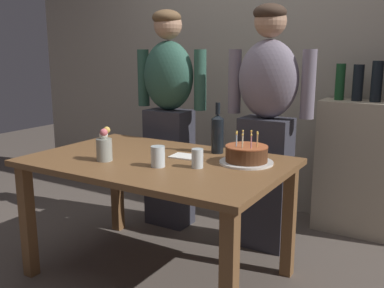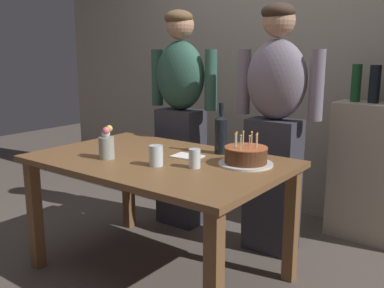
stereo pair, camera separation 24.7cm
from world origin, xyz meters
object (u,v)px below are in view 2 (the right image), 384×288
object	(u,v)px
water_glass_near	(156,156)
water_glass_far	(195,158)
person_woman_cardigan	(275,126)
birthday_cake	(246,156)
flower_vase	(107,144)
person_man_bearded	(181,116)
wine_bottle	(221,133)
napkin_stack	(187,156)

from	to	relation	value
water_glass_near	water_glass_far	world-z (taller)	water_glass_near
water_glass_near	person_woman_cardigan	xyz separation A→B (m)	(0.29, 0.86, 0.08)
birthday_cake	flower_vase	world-z (taller)	flower_vase
water_glass_far	water_glass_near	bearing A→B (deg)	-154.75
water_glass_near	person_man_bearded	distance (m)	1.00
birthday_cake	flower_vase	xyz separation A→B (m)	(-0.73, -0.37, 0.04)
birthday_cake	person_man_bearded	xyz separation A→B (m)	(-0.89, 0.54, 0.09)
birthday_cake	person_man_bearded	world-z (taller)	person_man_bearded
water_glass_near	wine_bottle	bearing A→B (deg)	74.68
wine_bottle	person_man_bearded	distance (m)	0.75
wine_bottle	person_man_bearded	xyz separation A→B (m)	(-0.63, 0.40, 0.01)
flower_vase	person_woman_cardigan	size ratio (longest dim) A/B	0.12
flower_vase	water_glass_near	bearing A→B (deg)	8.49
water_glass_far	napkin_stack	bearing A→B (deg)	136.69
birthday_cake	water_glass_near	world-z (taller)	birthday_cake
water_glass_far	flower_vase	size ratio (longest dim) A/B	0.53
water_glass_near	wine_bottle	world-z (taller)	wine_bottle
wine_bottle	flower_vase	xyz separation A→B (m)	(-0.47, -0.51, -0.04)
wine_bottle	person_woman_cardigan	xyz separation A→B (m)	(0.17, 0.40, 0.01)
birthday_cake	wine_bottle	distance (m)	0.31
napkin_stack	person_man_bearded	bearing A→B (deg)	131.27
napkin_stack	water_glass_far	bearing A→B (deg)	-43.31
birthday_cake	wine_bottle	size ratio (longest dim) A/B	0.97
birthday_cake	person_woman_cardigan	distance (m)	0.56
napkin_stack	flower_vase	xyz separation A→B (m)	(-0.36, -0.31, 0.08)
water_glass_far	napkin_stack	size ratio (longest dim) A/B	0.60
birthday_cake	water_glass_far	size ratio (longest dim) A/B	2.89
napkin_stack	person_woman_cardigan	bearing A→B (deg)	65.22
water_glass_near	flower_vase	xyz separation A→B (m)	(-0.34, -0.05, 0.03)
water_glass_far	napkin_stack	distance (m)	0.25
wine_bottle	napkin_stack	distance (m)	0.26
water_glass_far	napkin_stack	world-z (taller)	water_glass_far
flower_vase	birthday_cake	bearing A→B (deg)	26.79
napkin_stack	person_woman_cardigan	xyz separation A→B (m)	(0.28, 0.60, 0.13)
water_glass_near	water_glass_far	distance (m)	0.22
wine_bottle	person_woman_cardigan	bearing A→B (deg)	67.56
water_glass_far	flower_vase	bearing A→B (deg)	-165.05
wine_bottle	napkin_stack	size ratio (longest dim) A/B	1.81
water_glass_far	napkin_stack	xyz separation A→B (m)	(-0.18, 0.17, -0.05)
water_glass_near	person_man_bearded	xyz separation A→B (m)	(-0.51, 0.86, 0.08)
napkin_stack	birthday_cake	bearing A→B (deg)	8.21
water_glass_far	person_woman_cardigan	xyz separation A→B (m)	(0.09, 0.77, 0.08)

